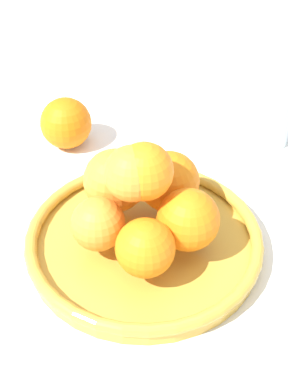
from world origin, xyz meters
TOP-DOWN VIEW (x-y plane):
  - ground_plane at (0.00, 0.00)m, footprint 4.00×4.00m
  - fruit_bowl at (0.00, 0.00)m, footprint 0.29×0.29m
  - orange_pile at (-0.00, 0.01)m, footprint 0.19×0.18m
  - stray_orange at (-0.22, 0.13)m, footprint 0.08×0.08m
  - drinking_glass at (0.04, 0.31)m, footprint 0.07×0.07m

SIDE VIEW (x-z plane):
  - ground_plane at x=0.00m, z-range 0.00..0.00m
  - fruit_bowl at x=0.00m, z-range 0.00..0.03m
  - stray_orange at x=-0.22m, z-range 0.00..0.08m
  - drinking_glass at x=0.04m, z-range 0.00..0.11m
  - orange_pile at x=0.00m, z-range 0.02..0.14m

